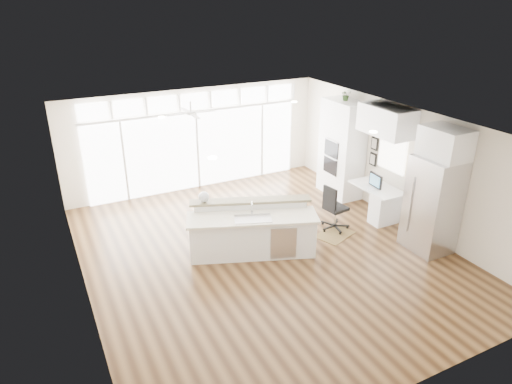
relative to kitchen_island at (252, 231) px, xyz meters
name	(u,v)px	position (x,y,z in m)	size (l,w,h in m)	color
floor	(265,253)	(0.26, -0.08, -0.53)	(7.00, 8.00, 0.02)	#3B2412
ceiling	(267,126)	(0.26, -0.08, 2.18)	(7.00, 8.00, 0.02)	white
wall_back	(196,139)	(0.26, 3.92, 0.83)	(7.00, 0.04, 2.70)	silver
wall_front	(417,309)	(0.26, -4.08, 0.83)	(7.00, 0.04, 2.70)	silver
wall_left	(78,232)	(-3.24, -0.08, 0.83)	(0.04, 8.00, 2.70)	silver
wall_right	(402,165)	(3.76, -0.08, 0.83)	(0.04, 8.00, 2.70)	silver
glass_wall	(197,150)	(0.26, 3.86, 0.53)	(5.80, 0.06, 2.08)	white
transom_row	(195,101)	(0.26, 3.86, 1.86)	(5.90, 0.06, 0.40)	white
desk_window	(392,153)	(3.72, 0.22, 1.03)	(0.04, 0.85, 0.85)	white
ceiling_fan	(191,109)	(-0.24, 2.72, 1.96)	(1.16, 1.16, 0.32)	silver
recessed_lights	(262,124)	(0.26, 0.12, 2.16)	(3.40, 3.00, 0.02)	white
oven_cabinet	(342,149)	(3.43, 1.72, 0.73)	(0.64, 1.20, 2.50)	white
desk_nook	(376,202)	(3.39, 0.22, -0.14)	(0.72, 1.30, 0.76)	white
upper_cabinets	(387,120)	(3.43, 0.22, 1.83)	(0.64, 1.30, 0.64)	white
refrigerator	(432,205)	(3.37, -1.43, 0.48)	(0.76, 0.90, 2.00)	silver
fridge_cabinet	(445,143)	(3.43, -1.43, 1.78)	(0.64, 0.90, 0.60)	white
framed_photos	(374,151)	(3.72, 0.84, 0.88)	(0.06, 0.22, 0.80)	black
kitchen_island	(252,231)	(0.00, 0.00, 0.00)	(2.61, 0.98, 1.04)	white
rug	(335,234)	(1.99, -0.11, -0.51)	(0.83, 0.60, 0.01)	#3E2B13
office_chair	(336,208)	(2.15, 0.13, 0.01)	(0.55, 0.51, 1.05)	black
fishbowl	(204,197)	(-0.74, 0.71, 0.63)	(0.22, 0.22, 0.22)	silver
monitor	(376,180)	(3.31, 0.22, 0.42)	(0.07, 0.43, 0.36)	black
keyboard	(369,189)	(3.14, 0.22, 0.25)	(0.11, 0.29, 0.01)	white
potted_plant	(346,96)	(3.43, 1.72, 2.09)	(0.25, 0.28, 0.22)	#2F4F22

